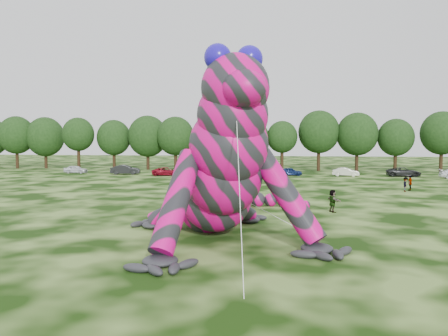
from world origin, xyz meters
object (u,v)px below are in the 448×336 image
tree_5 (148,143)px  tree_6 (176,144)px  spectator_5 (333,201)px  tree_2 (45,143)px  tree_13 (442,142)px  car_4 (290,172)px  car_3 (243,171)px  tree_11 (357,142)px  spectator_2 (406,184)px  spectator_3 (410,183)px  spectator_1 (205,190)px  inflatable_gecko (209,147)px  tree_3 (78,144)px  car_5 (346,172)px  tree_9 (282,146)px  car_2 (167,171)px  tree_8 (251,145)px  car_0 (76,169)px  tree_10 (319,141)px  tree_1 (17,142)px  tree_4 (114,144)px  car_6 (404,172)px  tree_7 (218,144)px  car_1 (125,170)px  tree_12 (396,145)px

tree_5 → tree_6: tree_5 is taller
spectator_5 → tree_2: bearing=23.9°
tree_13 → car_4: size_ratio=2.77×
tree_2 → car_3: (38.16, -11.03, -4.12)m
tree_11 → spectator_2: tree_11 is taller
tree_5 → spectator_3: (37.84, -27.44, -4.07)m
tree_13 → spectator_1: bearing=-134.2°
car_4 → inflatable_gecko: bearing=165.7°
car_4 → tree_3: bearing=71.6°
tree_3 → spectator_1: bearing=-49.9°
tree_2 → car_5: bearing=-11.0°
tree_2 → tree_3: tree_2 is taller
tree_9 → car_2: 21.08m
tree_9 → car_4: size_ratio=2.37×
inflatable_gecko → tree_3: bearing=99.8°
spectator_3 → tree_8: bearing=-118.0°
car_0 → tree_3: bearing=22.7°
spectator_3 → car_4: bearing=-118.4°
tree_3 → tree_10: size_ratio=0.90×
tree_1 → tree_6: (30.80, -1.37, -0.16)m
tree_9 → tree_2: bearing=178.2°
car_0 → car_4: bearing=-90.3°
tree_4 → spectator_2: size_ratio=5.73×
tree_2 → tree_10: (50.41, -0.18, 0.43)m
spectator_1 → tree_10: bearing=-21.5°
car_3 → spectator_3: bearing=-120.4°
inflatable_gecko → spectator_5: size_ratio=11.89×
spectator_2 → car_3: bearing=65.3°
car_6 → spectator_5: bearing=159.5°
tree_8 → car_0: (-28.16, -8.11, -3.83)m
tree_5 → tree_7: tree_5 is taller
car_1 → car_0: bearing=73.3°
tree_11 → car_6: size_ratio=2.06×
tree_5 → spectator_5: bearing=-57.0°
tree_8 → car_0: 29.55m
tree_12 → car_3: size_ratio=1.85×
tree_5 → spectator_1: 39.83m
tree_10 → car_3: bearing=-138.5°
tree_11 → tree_12: (6.23, -0.46, -0.55)m
tree_1 → spectator_2: tree_1 is taller
tree_5 → car_1: tree_5 is taller
tree_1 → tree_2: 5.38m
spectator_1 → spectator_3: size_ratio=0.99×
tree_8 → spectator_3: tree_8 is taller
tree_7 → spectator_2: 36.34m
tree_9 → car_4: tree_9 is taller
tree_12 → spectator_2: tree_12 is taller
inflatable_gecko → tree_11: inflatable_gecko is taller
tree_4 → spectator_1: tree_4 is taller
tree_5 → car_0: tree_5 is taller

